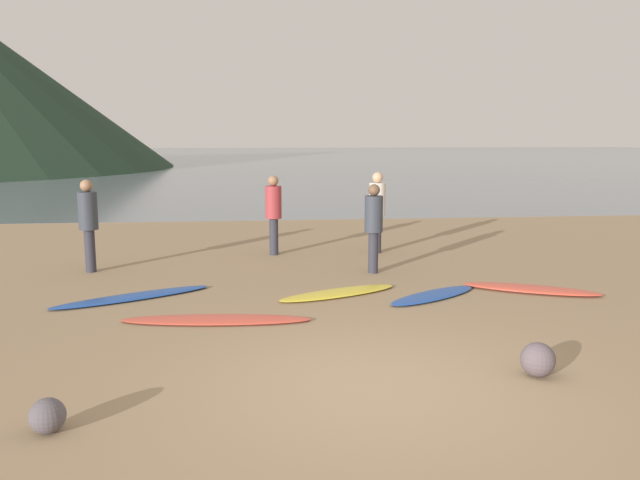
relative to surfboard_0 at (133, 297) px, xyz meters
name	(u,v)px	position (x,y,z in m)	size (l,w,h in m)	color
ground_plane	(301,241)	(3.19, 5.94, -0.13)	(120.00, 120.00, 0.20)	#997C5B
ocean_water	(263,158)	(3.19, 59.31, -0.03)	(140.00, 100.00, 0.01)	slate
surfboard_0	(133,297)	(0.00, 0.00, 0.00)	(2.63, 0.46, 0.06)	#1E479E
surfboard_1	(216,320)	(1.41, -1.44, 0.00)	(2.70, 0.54, 0.06)	#D84C38
surfboard_2	(338,293)	(3.34, -0.09, 0.00)	(2.18, 0.54, 0.07)	yellow
surfboard_3	(433,295)	(4.85, -0.42, 0.00)	(1.93, 0.51, 0.06)	#1E479E
surfboard_4	(531,289)	(6.60, -0.21, 0.01)	(2.26, 0.56, 0.09)	#D84C38
person_0	(88,218)	(-1.16, 2.19, 1.02)	(0.36, 0.36, 1.78)	#2D2D38
person_1	(377,206)	(4.70, 3.60, 1.03)	(0.36, 0.36, 1.80)	#2D2D38
person_2	(374,221)	(4.23, 1.53, 0.97)	(0.34, 0.34, 1.70)	#2D2D38
person_3	(274,208)	(2.41, 3.61, 0.99)	(0.35, 0.35, 1.74)	#2D2D38
beach_rock_near	(538,360)	(5.03, -3.92, 0.16)	(0.38, 0.38, 0.38)	#584C51
beach_rock_far	(48,416)	(0.10, -4.77, 0.13)	(0.32, 0.32, 0.32)	#524C51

